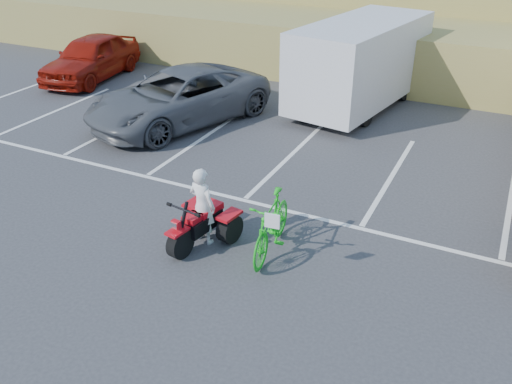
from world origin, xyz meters
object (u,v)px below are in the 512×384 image
at_px(red_trike_atv, 199,244).
at_px(green_dirt_bike, 272,225).
at_px(quad_atv_blue, 235,111).
at_px(quad_atv_green, 318,116).
at_px(rider, 202,206).
at_px(grey_pickup, 179,97).
at_px(cargo_trailer, 361,62).
at_px(red_car, 91,57).

distance_m(red_trike_atv, green_dirt_bike, 1.55).
relative_size(green_dirt_bike, quad_atv_blue, 1.46).
bearing_deg(quad_atv_green, green_dirt_bike, -97.36).
relative_size(rider, quad_atv_blue, 1.16).
xyz_separation_m(red_trike_atv, rider, (0.02, 0.15, 0.79)).
height_order(red_trike_atv, quad_atv_blue, red_trike_atv).
relative_size(rider, grey_pickup, 0.28).
height_order(rider, grey_pickup, grey_pickup).
height_order(green_dirt_bike, grey_pickup, grey_pickup).
bearing_deg(cargo_trailer, quad_atv_green, -110.39).
distance_m(green_dirt_bike, quad_atv_blue, 7.91).
distance_m(cargo_trailer, quad_atv_green, 2.19).
height_order(red_car, quad_atv_green, red_car).
bearing_deg(rider, quad_atv_green, -77.89).
bearing_deg(rider, green_dirt_bike, -160.91).
height_order(red_trike_atv, red_car, red_car).
xyz_separation_m(red_car, cargo_trailer, (9.88, 1.34, 0.66)).
distance_m(grey_pickup, cargo_trailer, 5.84).
distance_m(quad_atv_blue, quad_atv_green, 2.65).
distance_m(red_car, cargo_trailer, 10.00).
height_order(rider, quad_atv_green, rider).
bearing_deg(quad_atv_green, red_trike_atv, -107.93).
distance_m(red_trike_atv, rider, 0.80).
bearing_deg(grey_pickup, red_trike_atv, -33.89).
bearing_deg(red_trike_atv, quad_atv_blue, 121.61).
xyz_separation_m(rider, quad_atv_green, (-0.43, 7.65, -0.79)).
height_order(red_trike_atv, green_dirt_bike, green_dirt_bike).
xyz_separation_m(green_dirt_bike, red_car, (-10.85, 7.48, 0.20)).
height_order(green_dirt_bike, quad_atv_green, green_dirt_bike).
xyz_separation_m(red_trike_atv, green_dirt_bike, (1.38, 0.39, 0.60)).
height_order(red_trike_atv, quad_atv_green, quad_atv_green).
bearing_deg(red_car, cargo_trailer, -0.34).
bearing_deg(grey_pickup, red_car, 175.77).
distance_m(red_trike_atv, red_car, 12.34).
bearing_deg(grey_pickup, rider, -32.97).
relative_size(grey_pickup, cargo_trailer, 0.93).
xyz_separation_m(rider, red_car, (-9.50, 7.72, 0.01)).
height_order(green_dirt_bike, red_car, red_car).
bearing_deg(rider, quad_atv_blue, -57.79).
xyz_separation_m(rider, cargo_trailer, (0.38, 9.06, 0.68)).
relative_size(red_trike_atv, cargo_trailer, 0.25).
height_order(grey_pickup, quad_atv_blue, grey_pickup).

